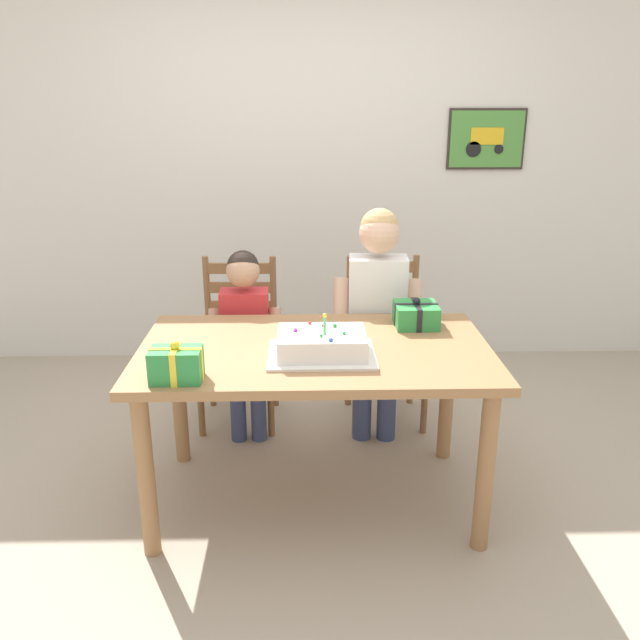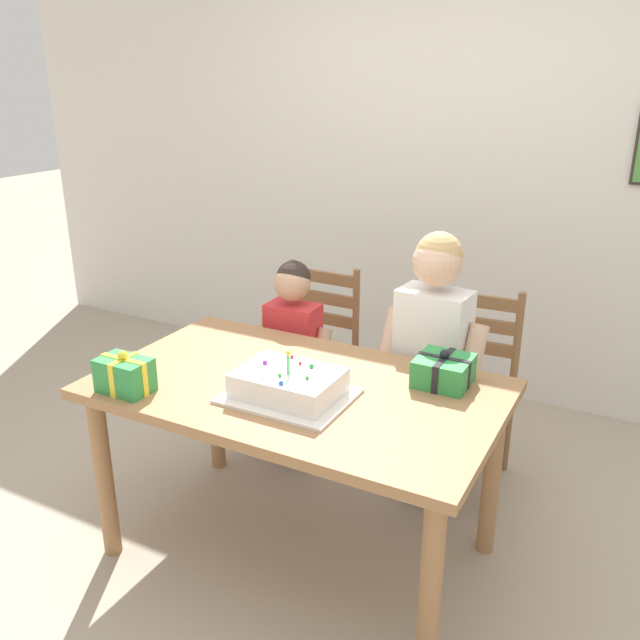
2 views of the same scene
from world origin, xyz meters
name	(u,v)px [view 2 (image 2 of 2)]	position (x,y,z in m)	size (l,w,h in m)	color
ground_plane	(299,550)	(0.00, 0.00, 0.00)	(20.00, 20.00, 0.00)	tan
back_wall	(458,174)	(0.00, 1.86, 1.30)	(6.40, 0.11, 2.60)	silver
dining_table	(297,408)	(0.00, 0.00, 0.66)	(1.50, 0.89, 0.75)	#9E7047
birthday_cake	(288,385)	(0.03, -0.11, 0.80)	(0.44, 0.34, 0.19)	white
gift_box_red_large	(443,371)	(0.48, 0.26, 0.81)	(0.20, 0.20, 0.14)	#2D8E42
gift_box_beside_cake	(125,375)	(-0.53, -0.34, 0.82)	(0.20, 0.13, 0.16)	#2D8E42
chair_left	(310,355)	(-0.41, 0.84, 0.47)	(0.43, 0.43, 0.92)	brown
chair_right	(465,388)	(0.41, 0.84, 0.47)	(0.44, 0.44, 0.92)	brown
child_older	(432,347)	(0.33, 0.57, 0.76)	(0.47, 0.27, 1.25)	#38426B
child_younger	(293,346)	(-0.35, 0.57, 0.64)	(0.38, 0.22, 1.05)	#38426B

